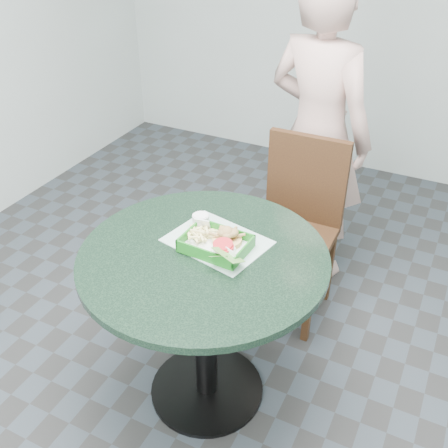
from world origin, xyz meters
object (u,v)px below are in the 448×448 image
at_px(food_basket, 216,250).
at_px(cafe_table, 204,293).
at_px(dining_chair, 297,217).
at_px(diner_person, 319,120).
at_px(crab_sandwich, 227,239).
at_px(sauce_ramekin, 199,223).

bearing_deg(food_basket, cafe_table, -121.75).
height_order(cafe_table, dining_chair, dining_chair).
height_order(dining_chair, diner_person, diner_person).
xyz_separation_m(diner_person, food_basket, (-0.05, -1.06, -0.14)).
bearing_deg(food_basket, diner_person, 87.22).
height_order(diner_person, crab_sandwich, diner_person).
distance_m(cafe_table, food_basket, 0.19).
bearing_deg(cafe_table, crab_sandwich, 57.13).
relative_size(food_basket, crab_sandwich, 2.17).
height_order(cafe_table, crab_sandwich, crab_sandwich).
relative_size(cafe_table, dining_chair, 1.01).
bearing_deg(diner_person, cafe_table, 101.55).
distance_m(food_basket, sauce_ramekin, 0.15).
height_order(food_basket, crab_sandwich, crab_sandwich).
xyz_separation_m(dining_chair, sauce_ramekin, (-0.21, -0.62, 0.27)).
xyz_separation_m(food_basket, sauce_ramekin, (-0.12, 0.09, 0.04)).
distance_m(crab_sandwich, sauce_ramekin, 0.15).
bearing_deg(cafe_table, food_basket, 58.25).
xyz_separation_m(cafe_table, food_basket, (0.03, 0.05, 0.19)).
bearing_deg(dining_chair, sauce_ramekin, -109.29).
distance_m(diner_person, food_basket, 1.07).
xyz_separation_m(cafe_table, crab_sandwich, (0.06, 0.09, 0.22)).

